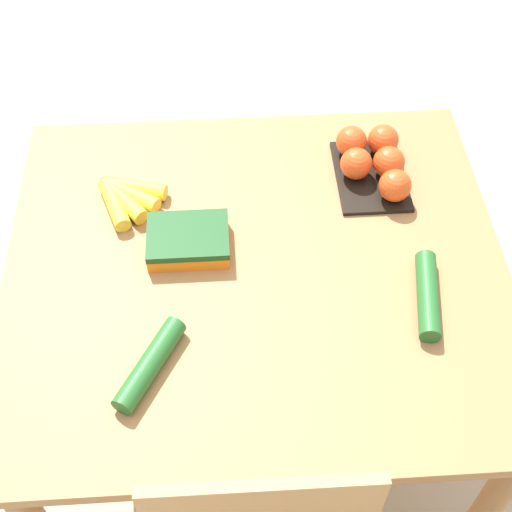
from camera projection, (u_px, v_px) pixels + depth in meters
name	position (u px, v px, depth m)	size (l,w,h in m)	color
ground_plane	(256.00, 422.00, 2.12)	(12.00, 12.00, 0.00)	#B7A88E
dining_table	(256.00, 294.00, 1.62)	(1.09, 0.98, 0.75)	#9E7044
banana_bunch	(125.00, 196.00, 1.64)	(0.16, 0.16, 0.04)	brown
tomato_pack	(374.00, 161.00, 1.68)	(0.16, 0.24, 0.09)	black
carrot_bag	(188.00, 239.00, 1.55)	(0.18, 0.14, 0.05)	orange
cucumber_near	(428.00, 295.00, 1.46)	(0.08, 0.21, 0.04)	#236028
cucumber_far	(150.00, 364.00, 1.36)	(0.14, 0.20, 0.04)	#236028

